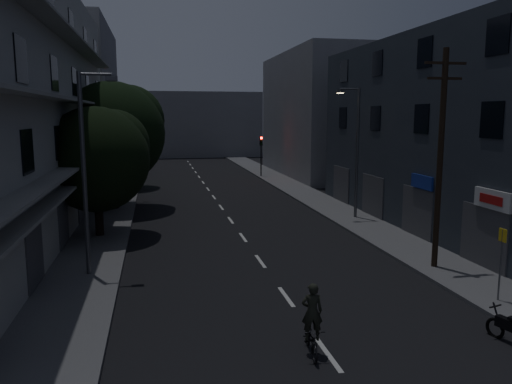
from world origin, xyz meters
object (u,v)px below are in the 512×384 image
object	(u,v)px
utility_pole	(440,155)
motorcycle	(512,330)
bus_stop_sign	(502,251)
cyclist	(312,330)

from	to	relation	value
utility_pole	motorcycle	bearing A→B (deg)	-103.65
bus_stop_sign	motorcycle	distance (m)	3.57
utility_pole	cyclist	size ratio (longest dim) A/B	4.44
utility_pole	bus_stop_sign	distance (m)	5.00
bus_stop_sign	cyclist	world-z (taller)	bus_stop_sign
utility_pole	motorcycle	xyz separation A→B (m)	(-1.65, -6.80, -4.44)
cyclist	utility_pole	bearing A→B (deg)	46.60
cyclist	bus_stop_sign	bearing A→B (deg)	23.22
motorcycle	cyclist	size ratio (longest dim) A/B	0.82
motorcycle	utility_pole	bearing A→B (deg)	61.53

